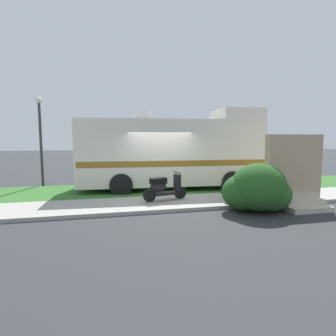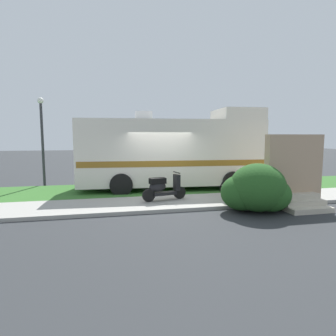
{
  "view_description": "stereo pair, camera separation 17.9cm",
  "coord_description": "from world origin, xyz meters",
  "px_view_note": "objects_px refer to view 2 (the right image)",
  "views": [
    {
      "loc": [
        -2.17,
        -10.29,
        2.33
      ],
      "look_at": [
        0.28,
        0.3,
        1.1
      ],
      "focal_mm": 29.77,
      "sensor_mm": 36.0,
      "label": 1
    },
    {
      "loc": [
        -1.99,
        -10.33,
        2.33
      ],
      "look_at": [
        0.28,
        0.3,
        1.1
      ],
      "focal_mm": 29.77,
      "sensor_mm": 36.0,
      "label": 2
    }
  ],
  "objects_px": {
    "scooter": "(163,187)",
    "pickup_truck_near": "(227,159)",
    "bicycle": "(244,187)",
    "bottle_green": "(259,191)",
    "motorhome_rv": "(173,152)",
    "street_lamp_post": "(42,133)"
  },
  "relations": [
    {
      "from": "motorhome_rv",
      "to": "bicycle",
      "type": "distance_m",
      "value": 3.64
    },
    {
      "from": "scooter",
      "to": "motorhome_rv",
      "type": "bearing_deg",
      "value": 69.32
    },
    {
      "from": "bottle_green",
      "to": "scooter",
      "type": "bearing_deg",
      "value": -174.79
    },
    {
      "from": "motorhome_rv",
      "to": "street_lamp_post",
      "type": "bearing_deg",
      "value": 160.71
    },
    {
      "from": "pickup_truck_near",
      "to": "motorhome_rv",
      "type": "bearing_deg",
      "value": -135.47
    },
    {
      "from": "bottle_green",
      "to": "pickup_truck_near",
      "type": "bearing_deg",
      "value": 76.6
    },
    {
      "from": "pickup_truck_near",
      "to": "street_lamp_post",
      "type": "relative_size",
      "value": 1.33
    },
    {
      "from": "scooter",
      "to": "bicycle",
      "type": "relative_size",
      "value": 0.95
    },
    {
      "from": "scooter",
      "to": "bicycle",
      "type": "xyz_separation_m",
      "value": [
        2.9,
        -0.29,
        -0.06
      ]
    },
    {
      "from": "bicycle",
      "to": "scooter",
      "type": "bearing_deg",
      "value": 174.29
    },
    {
      "from": "pickup_truck_near",
      "to": "bottle_green",
      "type": "distance_m",
      "value": 6.84
    },
    {
      "from": "pickup_truck_near",
      "to": "bottle_green",
      "type": "height_order",
      "value": "pickup_truck_near"
    },
    {
      "from": "scooter",
      "to": "street_lamp_post",
      "type": "distance_m",
      "value": 6.93
    },
    {
      "from": "scooter",
      "to": "pickup_truck_near",
      "type": "xyz_separation_m",
      "value": [
        5.44,
        6.97,
        0.35
      ]
    },
    {
      "from": "scooter",
      "to": "bottle_green",
      "type": "bearing_deg",
      "value": 5.21
    },
    {
      "from": "bottle_green",
      "to": "bicycle",
      "type": "bearing_deg",
      "value": -146.28
    },
    {
      "from": "bicycle",
      "to": "bottle_green",
      "type": "bearing_deg",
      "value": 33.72
    },
    {
      "from": "motorhome_rv",
      "to": "pickup_truck_near",
      "type": "bearing_deg",
      "value": 44.53
    },
    {
      "from": "scooter",
      "to": "pickup_truck_near",
      "type": "relative_size",
      "value": 0.29
    },
    {
      "from": "motorhome_rv",
      "to": "bottle_green",
      "type": "bearing_deg",
      "value": -37.52
    },
    {
      "from": "motorhome_rv",
      "to": "pickup_truck_near",
      "type": "relative_size",
      "value": 1.45
    },
    {
      "from": "motorhome_rv",
      "to": "bottle_green",
      "type": "xyz_separation_m",
      "value": [
        2.89,
        -2.22,
        -1.45
      ]
    }
  ]
}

